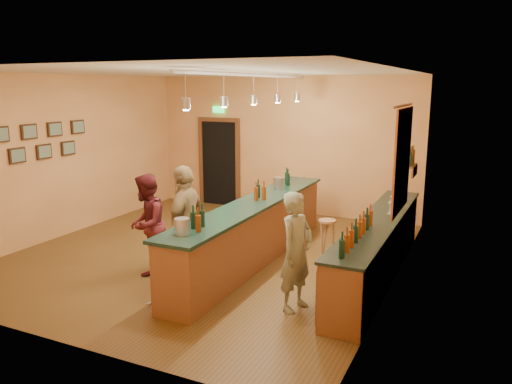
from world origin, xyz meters
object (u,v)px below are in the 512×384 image
at_px(bar_stool, 327,228).
at_px(customer_b, 186,224).
at_px(back_counter, 378,247).
at_px(tasting_bar, 254,227).
at_px(bartender, 296,252).
at_px(customer_a, 147,224).

bearing_deg(bar_stool, customer_b, -126.92).
distance_m(back_counter, customer_b, 3.02).
distance_m(tasting_bar, customer_b, 1.40).
distance_m(back_counter, bartender, 1.83).
relative_size(tasting_bar, customer_b, 2.80).
relative_size(back_counter, customer_b, 2.50).
relative_size(back_counter, tasting_bar, 0.89).
height_order(tasting_bar, customer_a, customer_a).
bearing_deg(customer_a, bartender, 65.85).
xyz_separation_m(tasting_bar, bartender, (1.32, -1.45, 0.20)).
relative_size(back_counter, bartender, 2.81).
bearing_deg(customer_b, bar_stool, 135.23).
bearing_deg(bar_stool, customer_a, -138.83).
bearing_deg(back_counter, bar_stool, 146.56).
distance_m(bartender, customer_b, 1.88).
bearing_deg(back_counter, bartender, -114.88).
bearing_deg(customer_a, bar_stool, 112.40).
height_order(tasting_bar, bartender, bartender).
height_order(bartender, customer_a, customer_a).
xyz_separation_m(customer_b, bar_stool, (1.59, 2.11, -0.41)).
bearing_deg(bartender, tasting_bar, 56.74).
bearing_deg(customer_a, tasting_bar, 113.43).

